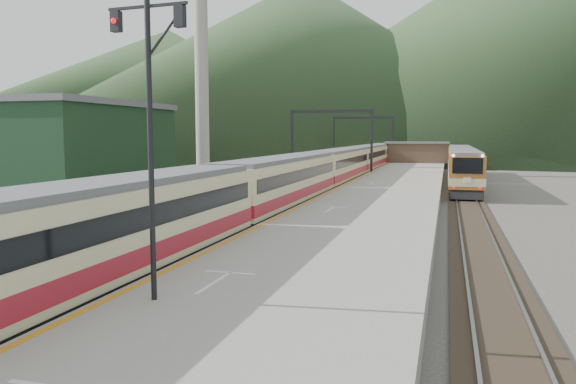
% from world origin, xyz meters
% --- Properties ---
extents(track_main, '(2.60, 200.00, 0.23)m').
position_xyz_m(track_main, '(0.00, 40.00, 0.07)').
color(track_main, black).
rests_on(track_main, ground).
extents(track_far, '(2.60, 200.00, 0.23)m').
position_xyz_m(track_far, '(-5.00, 40.00, 0.07)').
color(track_far, black).
rests_on(track_far, ground).
extents(track_second, '(2.60, 200.00, 0.23)m').
position_xyz_m(track_second, '(11.50, 40.00, 0.07)').
color(track_second, black).
rests_on(track_second, ground).
extents(platform, '(8.00, 100.00, 1.00)m').
position_xyz_m(platform, '(5.60, 38.00, 0.50)').
color(platform, gray).
rests_on(platform, ground).
extents(gantry_near, '(9.55, 0.25, 8.00)m').
position_xyz_m(gantry_near, '(-2.85, 55.00, 5.59)').
color(gantry_near, black).
rests_on(gantry_near, ground).
extents(gantry_far, '(9.55, 0.25, 8.00)m').
position_xyz_m(gantry_far, '(-2.85, 80.00, 5.59)').
color(gantry_far, black).
rests_on(gantry_far, ground).
extents(warehouse, '(14.50, 20.50, 8.60)m').
position_xyz_m(warehouse, '(-28.00, 42.00, 4.32)').
color(warehouse, '#163118').
rests_on(warehouse, ground).
extents(smokestack, '(1.80, 1.80, 30.00)m').
position_xyz_m(smokestack, '(-22.00, 62.00, 15.00)').
color(smokestack, '#9E998E').
rests_on(smokestack, ground).
extents(station_shed, '(9.40, 4.40, 3.10)m').
position_xyz_m(station_shed, '(5.60, 78.00, 2.57)').
color(station_shed, '#503C2D').
rests_on(station_shed, platform).
extents(hill_a, '(180.00, 180.00, 60.00)m').
position_xyz_m(hill_a, '(-40.00, 190.00, 30.00)').
color(hill_a, '#2C4B25').
rests_on(hill_a, ground).
extents(hill_b, '(220.00, 220.00, 75.00)m').
position_xyz_m(hill_b, '(30.00, 230.00, 37.50)').
color(hill_b, '#2C4B25').
rests_on(hill_b, ground).
extents(hill_d, '(200.00, 200.00, 55.00)m').
position_xyz_m(hill_d, '(-120.00, 240.00, 27.50)').
color(hill_d, '#2C4B25').
rests_on(hill_d, ground).
extents(main_train, '(2.81, 96.61, 3.43)m').
position_xyz_m(main_train, '(0.00, 45.15, 1.95)').
color(main_train, beige).
rests_on(main_train, track_main).
extents(second_train, '(2.68, 36.59, 3.28)m').
position_xyz_m(second_train, '(11.50, 54.23, 1.87)').
color(second_train, '#A36026').
rests_on(second_train, track_second).
extents(signal_mast, '(2.20, 0.33, 7.82)m').
position_xyz_m(signal_mast, '(2.98, 4.11, 5.73)').
color(signal_mast, black).
rests_on(signal_mast, platform).
extents(short_signal_b, '(0.26, 0.23, 2.27)m').
position_xyz_m(short_signal_b, '(-2.69, 30.24, 1.46)').
color(short_signal_b, black).
rests_on(short_signal_b, ground).
extents(short_signal_c, '(0.23, 0.18, 2.27)m').
position_xyz_m(short_signal_c, '(-7.87, 22.16, 1.46)').
color(short_signal_c, black).
rests_on(short_signal_c, ground).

